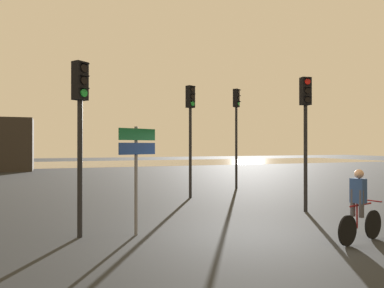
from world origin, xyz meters
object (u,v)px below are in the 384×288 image
(traffic_light_near_left, at_px, (80,115))
(direction_sign_post, at_px, (137,160))
(traffic_light_near_right, at_px, (306,118))
(traffic_light_far_right, at_px, (236,120))
(traffic_light_center, at_px, (190,120))
(cyclist, at_px, (359,206))

(traffic_light_near_left, relative_size, direction_sign_post, 1.58)
(direction_sign_post, bearing_deg, traffic_light_near_right, 164.26)
(traffic_light_far_right, bearing_deg, direction_sign_post, 8.99)
(traffic_light_near_right, relative_size, traffic_light_near_left, 1.06)
(traffic_light_center, bearing_deg, direction_sign_post, 34.89)
(traffic_light_near_left, bearing_deg, traffic_light_far_right, -174.58)
(traffic_light_near_left, xyz_separation_m, traffic_light_far_right, (8.10, 7.44, 0.55))
(direction_sign_post, xyz_separation_m, cyclist, (4.41, -2.46, -0.97))
(traffic_light_near_right, distance_m, cyclist, 4.48)
(traffic_light_center, height_order, cyclist, traffic_light_center)
(traffic_light_near_right, xyz_separation_m, cyclist, (-1.42, -3.63, -2.22))
(traffic_light_far_right, xyz_separation_m, cyclist, (-2.40, -10.20, -2.60))
(traffic_light_center, relative_size, traffic_light_far_right, 0.93)
(traffic_light_far_right, bearing_deg, traffic_light_near_left, 2.96)
(traffic_light_center, relative_size, traffic_light_near_left, 1.12)
(traffic_light_near_right, height_order, cyclist, traffic_light_near_right)
(traffic_light_near_right, bearing_deg, traffic_light_center, -52.36)
(cyclist, bearing_deg, traffic_light_near_right, 143.69)
(cyclist, bearing_deg, traffic_light_near_left, -130.69)
(traffic_light_center, distance_m, direction_sign_post, 6.65)
(traffic_light_near_left, height_order, direction_sign_post, traffic_light_near_left)
(direction_sign_post, height_order, cyclist, direction_sign_post)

